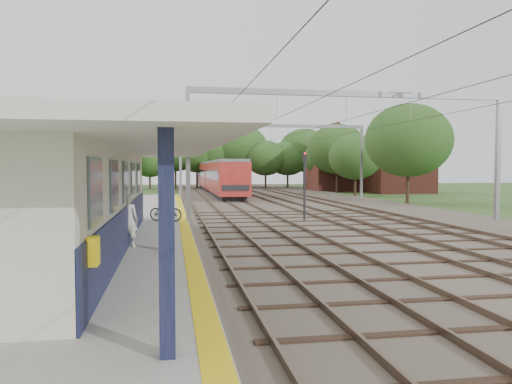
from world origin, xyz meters
TOP-DOWN VIEW (x-y plane):
  - ground at (0.00, 0.00)m, footprint 160.00×160.00m
  - ballast_bed at (4.00, 30.00)m, footprint 18.00×90.00m
  - platform at (-7.50, 14.00)m, footprint 5.00×52.00m
  - yellow_stripe at (-5.25, 14.00)m, footprint 0.45×52.00m
  - station_building at (-8.88, 7.00)m, footprint 3.41×18.00m
  - canopy at (-7.77, 6.00)m, footprint 6.40×20.00m
  - rail_tracks at (1.50, 30.00)m, footprint 11.80×88.00m
  - catenary_system at (3.39, 25.28)m, footprint 17.22×88.00m
  - tree_band at (3.84, 57.12)m, footprint 31.72×30.88m
  - house_near at (21.00, 46.00)m, footprint 7.00×6.12m
  - house_far at (16.00, 52.00)m, footprint 8.00×6.12m
  - person at (-7.25, 7.13)m, footprint 0.76×0.63m
  - bicycle at (-6.12, 15.00)m, footprint 1.76×1.17m
  - train at (-0.50, 48.72)m, footprint 2.77×34.46m
  - signal_post at (1.35, 16.38)m, footprint 0.30×0.27m

SIDE VIEW (x-z plane):
  - ground at x=0.00m, z-range 0.00..0.00m
  - ballast_bed at x=4.00m, z-range 0.00..0.10m
  - platform at x=-7.50m, z-range 0.00..0.35m
  - rail_tracks at x=1.50m, z-range 0.10..0.25m
  - yellow_stripe at x=-5.25m, z-range 0.35..0.36m
  - bicycle at x=-6.12m, z-range 0.35..1.38m
  - person at x=-7.25m, z-range 0.35..2.14m
  - train at x=-0.50m, z-range 0.22..3.86m
  - station_building at x=-8.88m, z-range 0.34..3.74m
  - signal_post at x=1.35m, z-range 0.40..4.26m
  - house_near at x=21.00m, z-range -0.96..6.93m
  - house_far at x=16.00m, z-range -1.09..7.56m
  - canopy at x=-7.77m, z-range 1.92..5.36m
  - tree_band at x=3.84m, z-range 0.51..9.33m
  - catenary_system at x=3.39m, z-range 2.01..9.01m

